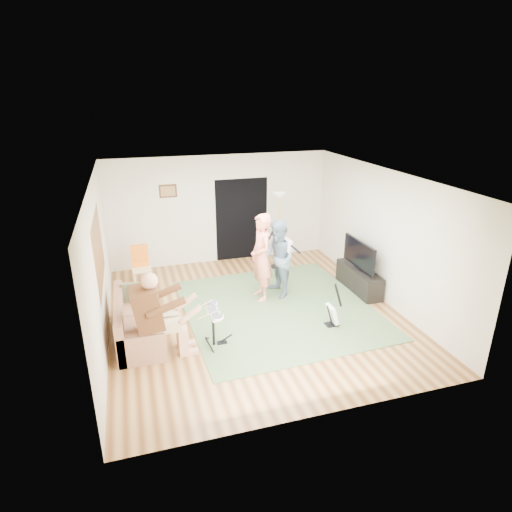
{
  "coord_description": "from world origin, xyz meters",
  "views": [
    {
      "loc": [
        -2.14,
        -7.18,
        4.1
      ],
      "look_at": [
        0.12,
        0.3,
        1.09
      ],
      "focal_mm": 30.0,
      "sensor_mm": 36.0,
      "label": 1
    }
  ],
  "objects_px": {
    "drum_kit": "(213,329)",
    "tv_cabinet": "(359,279)",
    "sofa": "(135,325)",
    "dining_chair": "(142,272)",
    "singer": "(261,257)",
    "torchiere_lamp": "(279,217)",
    "television": "(359,254)",
    "guitarist": "(278,259)",
    "guitar_spare": "(333,314)"
  },
  "relations": [
    {
      "from": "drum_kit",
      "to": "tv_cabinet",
      "type": "distance_m",
      "value": 3.72
    },
    {
      "from": "sofa",
      "to": "dining_chair",
      "type": "xyz_separation_m",
      "value": [
        0.23,
        2.19,
        0.08
      ]
    },
    {
      "from": "singer",
      "to": "torchiere_lamp",
      "type": "height_order",
      "value": "torchiere_lamp"
    },
    {
      "from": "tv_cabinet",
      "to": "television",
      "type": "bearing_deg",
      "value": 180.0
    },
    {
      "from": "guitarist",
      "to": "guitar_spare",
      "type": "height_order",
      "value": "guitarist"
    },
    {
      "from": "guitarist",
      "to": "dining_chair",
      "type": "bearing_deg",
      "value": -122.38
    },
    {
      "from": "guitarist",
      "to": "television",
      "type": "bearing_deg",
      "value": 74.8
    },
    {
      "from": "guitar_spare",
      "to": "television",
      "type": "distance_m",
      "value": 1.83
    },
    {
      "from": "guitarist",
      "to": "guitar_spare",
      "type": "relative_size",
      "value": 1.94
    },
    {
      "from": "singer",
      "to": "dining_chair",
      "type": "height_order",
      "value": "singer"
    },
    {
      "from": "dining_chair",
      "to": "tv_cabinet",
      "type": "bearing_deg",
      "value": -21.92
    },
    {
      "from": "guitar_spare",
      "to": "tv_cabinet",
      "type": "distance_m",
      "value": 1.76
    },
    {
      "from": "sofa",
      "to": "tv_cabinet",
      "type": "xyz_separation_m",
      "value": [
        4.78,
        0.61,
        0.0
      ]
    },
    {
      "from": "guitar_spare",
      "to": "sofa",
      "type": "bearing_deg",
      "value": 169.9
    },
    {
      "from": "guitar_spare",
      "to": "dining_chair",
      "type": "bearing_deg",
      "value": 139.47
    },
    {
      "from": "drum_kit",
      "to": "tv_cabinet",
      "type": "height_order",
      "value": "drum_kit"
    },
    {
      "from": "torchiere_lamp",
      "to": "television",
      "type": "relative_size",
      "value": 1.56
    },
    {
      "from": "drum_kit",
      "to": "guitarist",
      "type": "xyz_separation_m",
      "value": [
        1.7,
        1.52,
        0.52
      ]
    },
    {
      "from": "television",
      "to": "dining_chair",
      "type": "bearing_deg",
      "value": 160.64
    },
    {
      "from": "drum_kit",
      "to": "television",
      "type": "xyz_separation_m",
      "value": [
        3.45,
        1.26,
        0.54
      ]
    },
    {
      "from": "singer",
      "to": "television",
      "type": "relative_size",
      "value": 1.53
    },
    {
      "from": "guitarist",
      "to": "dining_chair",
      "type": "distance_m",
      "value": 3.09
    },
    {
      "from": "drum_kit",
      "to": "torchiere_lamp",
      "type": "distance_m",
      "value": 3.88
    },
    {
      "from": "guitarist",
      "to": "tv_cabinet",
      "type": "bearing_deg",
      "value": 75.04
    },
    {
      "from": "dining_chair",
      "to": "guitar_spare",
      "type": "bearing_deg",
      "value": -43.29
    },
    {
      "from": "singer",
      "to": "drum_kit",
      "type": "bearing_deg",
      "value": -44.06
    },
    {
      "from": "tv_cabinet",
      "to": "singer",
      "type": "bearing_deg",
      "value": 173.89
    },
    {
      "from": "guitarist",
      "to": "guitar_spare",
      "type": "xyz_separation_m",
      "value": [
        0.55,
        -1.5,
        -0.59
      ]
    },
    {
      "from": "singer",
      "to": "guitarist",
      "type": "bearing_deg",
      "value": 91.44
    },
    {
      "from": "dining_chair",
      "to": "sofa",
      "type": "bearing_deg",
      "value": -98.81
    },
    {
      "from": "guitar_spare",
      "to": "dining_chair",
      "type": "relative_size",
      "value": 0.92
    },
    {
      "from": "singer",
      "to": "guitar_spare",
      "type": "distance_m",
      "value": 1.87
    },
    {
      "from": "sofa",
      "to": "television",
      "type": "relative_size",
      "value": 1.54
    },
    {
      "from": "sofa",
      "to": "guitar_spare",
      "type": "relative_size",
      "value": 2.16
    },
    {
      "from": "singer",
      "to": "dining_chair",
      "type": "relative_size",
      "value": 1.98
    },
    {
      "from": "tv_cabinet",
      "to": "dining_chair",
      "type": "bearing_deg",
      "value": 160.84
    },
    {
      "from": "singer",
      "to": "dining_chair",
      "type": "xyz_separation_m",
      "value": [
        -2.37,
        1.35,
        -0.59
      ]
    },
    {
      "from": "tv_cabinet",
      "to": "guitar_spare",
      "type": "bearing_deg",
      "value": -135.13
    },
    {
      "from": "sofa",
      "to": "dining_chair",
      "type": "height_order",
      "value": "dining_chair"
    },
    {
      "from": "singer",
      "to": "torchiere_lamp",
      "type": "relative_size",
      "value": 0.98
    },
    {
      "from": "guitarist",
      "to": "television",
      "type": "height_order",
      "value": "guitarist"
    },
    {
      "from": "guitar_spare",
      "to": "torchiere_lamp",
      "type": "distance_m",
      "value": 3.17
    },
    {
      "from": "guitar_spare",
      "to": "dining_chair",
      "type": "xyz_separation_m",
      "value": [
        -3.3,
        2.82,
        0.09
      ]
    },
    {
      "from": "torchiere_lamp",
      "to": "guitar_spare",
      "type": "bearing_deg",
      "value": -89.66
    },
    {
      "from": "sofa",
      "to": "singer",
      "type": "xyz_separation_m",
      "value": [
        2.61,
        0.85,
        0.67
      ]
    },
    {
      "from": "singer",
      "to": "tv_cabinet",
      "type": "distance_m",
      "value": 2.29
    },
    {
      "from": "sofa",
      "to": "drum_kit",
      "type": "bearing_deg",
      "value": -26.87
    },
    {
      "from": "drum_kit",
      "to": "sofa",
      "type": "bearing_deg",
      "value": 153.13
    },
    {
      "from": "drum_kit",
      "to": "guitar_spare",
      "type": "bearing_deg",
      "value": 0.51
    },
    {
      "from": "guitarist",
      "to": "television",
      "type": "distance_m",
      "value": 1.77
    }
  ]
}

